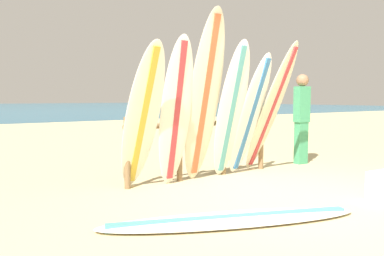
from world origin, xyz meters
name	(u,v)px	position (x,y,z in m)	size (l,w,h in m)	color
ground_plane	(326,204)	(0.00, 0.00, 0.00)	(120.00, 120.00, 0.00)	#CCB784
surfboard_rack	(202,138)	(-0.34, 2.11, 0.64)	(2.77, 0.09, 1.03)	olive
surfboard_leaning_far_left	(142,118)	(-1.57, 1.83, 1.03)	(0.53, 0.93, 2.06)	white
surfboard_leaning_left	(176,112)	(-1.02, 1.83, 1.10)	(0.52, 0.53, 2.19)	white
surfboard_leaning_center_left	(204,98)	(-0.54, 1.79, 1.30)	(0.58, 0.78, 2.61)	beige
surfboard_leaning_center	(231,111)	(-0.05, 1.75, 1.09)	(0.59, 0.88, 2.18)	white
surfboard_leaning_center_right	(250,115)	(0.40, 1.78, 1.01)	(0.70, 0.86, 2.03)	white
surfboard_leaning_right	(271,109)	(0.87, 1.76, 1.12)	(0.62, 1.10, 2.24)	beige
surfboard_lying_on_sand	(232,219)	(-1.39, 0.14, 0.04)	(2.83, 1.54, 0.08)	white
beachgoer_standing	(302,115)	(2.04, 2.06, 0.97)	(0.30, 0.24, 1.77)	#3F9966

